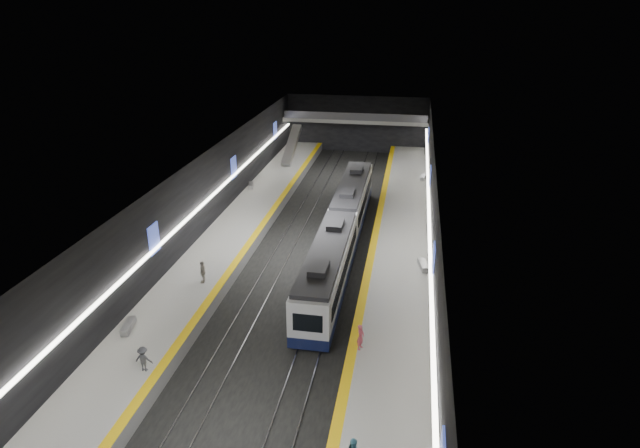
% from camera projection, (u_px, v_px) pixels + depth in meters
% --- Properties ---
extents(ground, '(70.00, 70.00, 0.00)m').
position_uv_depth(ground, '(310.00, 257.00, 45.99)').
color(ground, black).
rests_on(ground, ground).
extents(ceiling, '(20.00, 70.00, 0.04)m').
position_uv_depth(ceiling, '(309.00, 167.00, 42.88)').
color(ceiling, beige).
rests_on(ceiling, wall_left).
extents(wall_left, '(0.04, 70.00, 8.00)m').
position_uv_depth(wall_left, '(196.00, 206.00, 46.04)').
color(wall_left, black).
rests_on(wall_left, ground).
extents(wall_right, '(0.04, 70.00, 8.00)m').
position_uv_depth(wall_right, '(432.00, 222.00, 42.83)').
color(wall_right, black).
rests_on(wall_right, ground).
extents(wall_back, '(20.00, 0.04, 8.00)m').
position_uv_depth(wall_back, '(357.00, 124.00, 76.18)').
color(wall_back, black).
rests_on(wall_back, ground).
extents(platform_left, '(5.00, 70.00, 1.00)m').
position_uv_depth(platform_left, '(227.00, 245.00, 47.00)').
color(platform_left, slate).
rests_on(platform_left, ground).
extents(tile_surface_left, '(5.00, 70.00, 0.02)m').
position_uv_depth(tile_surface_left, '(226.00, 240.00, 46.81)').
color(tile_surface_left, '#9B9B96').
rests_on(tile_surface_left, platform_left).
extents(tactile_strip_left, '(0.60, 70.00, 0.02)m').
position_uv_depth(tactile_strip_left, '(250.00, 241.00, 46.45)').
color(tactile_strip_left, yellow).
rests_on(tactile_strip_left, platform_left).
extents(platform_right, '(5.00, 70.00, 1.00)m').
position_uv_depth(platform_right, '(398.00, 258.00, 44.60)').
color(platform_right, slate).
rests_on(platform_right, ground).
extents(tile_surface_right, '(5.00, 70.00, 0.02)m').
position_uv_depth(tile_surface_right, '(398.00, 253.00, 44.40)').
color(tile_surface_right, '#9B9B96').
rests_on(tile_surface_right, platform_right).
extents(tactile_strip_right, '(0.60, 70.00, 0.02)m').
position_uv_depth(tactile_strip_right, '(372.00, 251.00, 44.75)').
color(tactile_strip_right, yellow).
rests_on(tactile_strip_right, platform_right).
extents(rails, '(6.52, 70.00, 0.12)m').
position_uv_depth(rails, '(310.00, 256.00, 45.97)').
color(rails, gray).
rests_on(rails, ground).
extents(train, '(2.69, 30.05, 3.60)m').
position_uv_depth(train, '(342.00, 229.00, 46.07)').
color(train, '#10163A').
rests_on(train, ground).
extents(ad_posters, '(19.94, 53.50, 2.20)m').
position_uv_depth(ad_posters, '(312.00, 204.00, 45.15)').
color(ad_posters, '#4459CD').
rests_on(ad_posters, wall_left).
extents(cove_light_left, '(0.25, 68.60, 0.12)m').
position_uv_depth(cove_light_left, '(198.00, 208.00, 46.09)').
color(cove_light_left, white).
rests_on(cove_light_left, wall_left).
extents(cove_light_right, '(0.25, 68.60, 0.12)m').
position_uv_depth(cove_light_right, '(429.00, 224.00, 42.94)').
color(cove_light_right, white).
rests_on(cove_light_right, wall_right).
extents(mezzanine_bridge, '(20.00, 3.00, 1.50)m').
position_uv_depth(mezzanine_bridge, '(355.00, 120.00, 73.90)').
color(mezzanine_bridge, gray).
rests_on(mezzanine_bridge, wall_left).
extents(escalator, '(1.20, 7.50, 3.92)m').
position_uv_depth(escalator, '(292.00, 145.00, 69.65)').
color(escalator, '#99999E').
rests_on(escalator, platform_left).
extents(bench_left_near, '(0.83, 1.86, 0.44)m').
position_uv_depth(bench_left_near, '(128.00, 326.00, 34.07)').
color(bench_left_near, '#99999E').
rests_on(bench_left_near, platform_left).
extents(bench_left_far, '(0.87, 1.76, 0.41)m').
position_uv_depth(bench_left_far, '(251.00, 185.00, 59.81)').
color(bench_left_far, '#99999E').
rests_on(bench_left_far, platform_left).
extents(bench_right_near, '(0.91, 1.97, 0.47)m').
position_uv_depth(bench_right_near, '(423.00, 265.00, 41.83)').
color(bench_right_near, '#99999E').
rests_on(bench_right_near, platform_right).
extents(bench_right_far, '(0.64, 1.70, 0.41)m').
position_uv_depth(bench_right_far, '(423.00, 177.00, 62.55)').
color(bench_right_far, '#99999E').
rests_on(bench_right_far, platform_right).
extents(passenger_right_a, '(0.54, 0.68, 1.64)m').
position_uv_depth(passenger_right_a, '(361.00, 337.00, 31.94)').
color(passenger_right_a, '#CD4C5E').
rests_on(passenger_right_a, platform_right).
extents(passenger_left_a, '(0.60, 1.08, 1.75)m').
position_uv_depth(passenger_left_a, '(203.00, 272.00, 39.46)').
color(passenger_left_a, '#BBB5AB').
rests_on(passenger_left_a, platform_left).
extents(passenger_left_b, '(1.00, 0.59, 1.54)m').
position_uv_depth(passenger_left_b, '(144.00, 359.00, 30.08)').
color(passenger_left_b, '#3E4046').
rests_on(passenger_left_b, platform_left).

